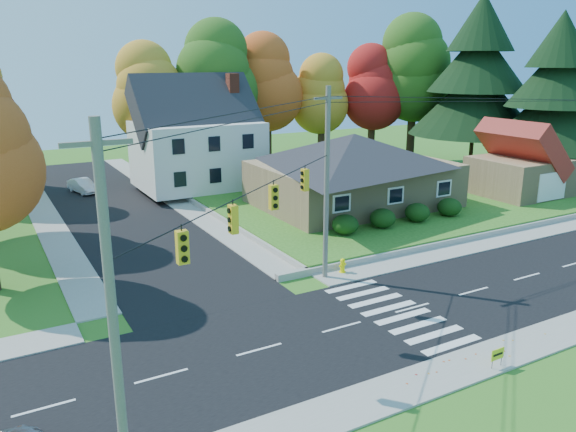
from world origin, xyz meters
name	(u,v)px	position (x,y,z in m)	size (l,w,h in m)	color
ground	(412,308)	(0.00, 0.00, 0.00)	(120.00, 120.00, 0.00)	#3D7923
road_main	(412,308)	(0.00, 0.00, 0.01)	(90.00, 8.00, 0.02)	black
road_cross	(112,207)	(-8.00, 26.00, 0.01)	(8.00, 44.00, 0.02)	black
sidewalk_north	(350,273)	(0.00, 5.00, 0.04)	(90.00, 2.00, 0.08)	#9C9A90
sidewalk_south	(499,355)	(0.00, -5.00, 0.04)	(90.00, 2.00, 0.08)	#9C9A90
lawn	(365,188)	(13.00, 21.00, 0.25)	(30.00, 30.00, 0.50)	#3D7923
ranch_house	(353,168)	(8.00, 16.00, 3.27)	(14.60, 10.60, 5.40)	tan
colonial_house	(197,139)	(0.04, 28.00, 4.58)	(10.40, 8.40, 9.60)	silver
garage	(521,166)	(22.00, 11.99, 2.84)	(7.30, 6.30, 4.60)	tan
hedge_row	(400,215)	(7.50, 9.80, 1.14)	(10.70, 1.70, 1.27)	#163A10
traffic_infrastructure	(397,196)	(-0.15, 1.35, 5.15)	(38.10, 10.66, 10.00)	#666059
tree_lot_0	(151,93)	(-2.00, 34.00, 8.31)	(6.72, 6.72, 12.51)	#3F2A19
tree_lot_1	(216,77)	(4.00, 33.00, 9.61)	(7.84, 7.84, 14.60)	#3F2A19
tree_lot_2	(267,83)	(10.00, 34.00, 8.96)	(7.28, 7.28, 13.56)	#3F2A19
tree_lot_3	(322,95)	(16.00, 33.00, 7.65)	(6.16, 6.16, 11.47)	#3F2A19
tree_lot_4	(373,88)	(22.00, 32.00, 8.31)	(6.72, 6.72, 12.51)	#3F2A19
tree_lot_5	(415,69)	(26.00, 30.00, 10.27)	(8.40, 8.40, 15.64)	#3F2A19
conifer_east_a	(477,79)	(27.00, 22.00, 9.39)	(12.80, 12.80, 16.96)	#3F2A19
conifer_east_b	(555,95)	(28.00, 14.00, 8.28)	(11.20, 11.20, 14.84)	#3F2A19
white_car	(83,186)	(-9.06, 32.23, 0.63)	(1.30, 3.72, 1.23)	silver
fire_hydrant	(343,266)	(-0.32, 5.28, 0.41)	(0.49, 0.38, 0.86)	#FFE801
yard_sign	(498,355)	(-0.87, -5.64, 0.59)	(0.66, 0.04, 0.83)	black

